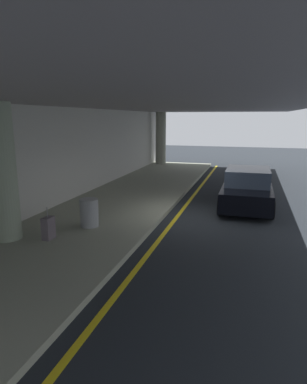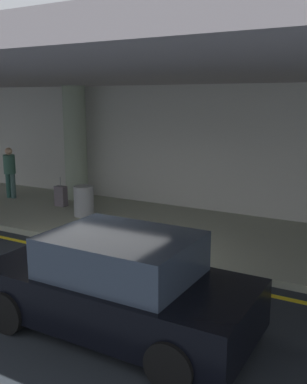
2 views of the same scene
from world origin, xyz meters
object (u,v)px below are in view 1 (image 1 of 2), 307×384
support_column_far_left (2,173)px  support_column_left_mid (161,138)px  car_black (247,189)px  suitcase_upright_primary (48,228)px  trash_bin_steel (89,213)px

support_column_far_left → support_column_left_mid: 16.00m
support_column_left_mid → car_black: size_ratio=0.89×
support_column_far_left → suitcase_upright_primary: 1.89m
support_column_far_left → suitcase_upright_primary: bearing=-76.4°
support_column_left_mid → trash_bin_steel: support_column_left_mid is taller
support_column_left_mid → car_black: support_column_left_mid is taller
car_black → suitcase_upright_primary: 7.56m
suitcase_upright_primary → car_black: bearing=-65.2°
support_column_left_mid → car_black: bearing=-148.6°
car_black → trash_bin_steel: 6.22m
support_column_left_mid → car_black: (-10.16, -6.20, -1.26)m
support_column_left_mid → suitcase_upright_primary: size_ratio=4.06×
support_column_left_mid → support_column_far_left: bearing=180.0°
trash_bin_steel → support_column_far_left: bearing=134.0°
support_column_far_left → suitcase_upright_primary: support_column_far_left is taller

